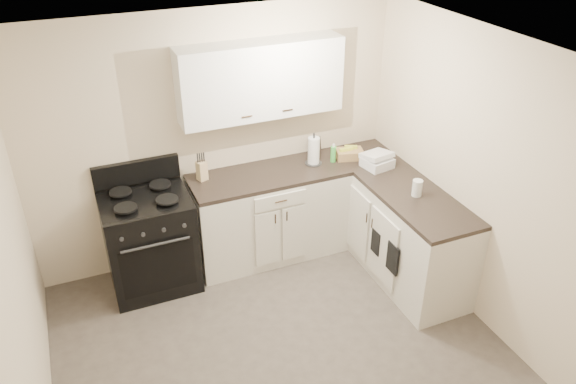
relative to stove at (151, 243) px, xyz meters
name	(u,v)px	position (x,y,z in m)	size (l,w,h in m)	color
floor	(288,363)	(0.79, -1.48, -0.46)	(3.60, 3.60, 0.00)	#473F38
ceiling	(288,65)	(0.79, -1.48, 2.04)	(3.60, 3.60, 0.00)	white
wall_back	(216,140)	(0.79, 0.32, 0.79)	(3.60, 3.60, 0.00)	beige
wall_right	(491,189)	(2.59, -1.48, 0.79)	(3.60, 3.60, 0.00)	beige
wall_left	(12,304)	(-1.01, -1.48, 0.79)	(3.60, 3.60, 0.00)	beige
base_cabinets_back	(269,216)	(1.21, 0.02, -0.01)	(1.55, 0.60, 0.90)	beige
base_cabinets_right	(394,226)	(2.29, -0.63, -0.01)	(0.60, 1.90, 0.90)	beige
countertop_back	(268,175)	(1.21, 0.02, 0.46)	(1.55, 0.60, 0.04)	black
countertop_right	(399,184)	(2.29, -0.63, 0.46)	(0.60, 1.90, 0.04)	black
upper_cabinets	(261,80)	(1.21, 0.18, 1.38)	(1.55, 0.30, 0.70)	white
stove	(151,243)	(0.00, 0.00, 0.00)	(0.80, 0.68, 0.96)	black
knife_block	(202,171)	(0.58, 0.15, 0.58)	(0.09, 0.08, 0.19)	#D4BB82
paper_towel	(314,151)	(1.70, 0.05, 0.62)	(0.12, 0.12, 0.28)	white
soap_bottle	(333,154)	(1.91, 0.01, 0.56)	(0.06, 0.06, 0.17)	green
picture_frame	(315,145)	(1.83, 0.28, 0.56)	(0.13, 0.02, 0.16)	black
wicker_basket	(349,154)	(2.10, 0.02, 0.53)	(0.27, 0.18, 0.09)	tan
countertop_grill	(377,163)	(2.26, -0.27, 0.53)	(0.26, 0.25, 0.10)	white
glass_jar	(417,188)	(2.30, -0.89, 0.56)	(0.09, 0.09, 0.15)	silver
oven_mitt_near	(393,258)	(1.96, -1.11, 0.01)	(0.02, 0.17, 0.29)	black
oven_mitt_far	(376,242)	(1.96, -0.82, 0.00)	(0.02, 0.14, 0.24)	black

